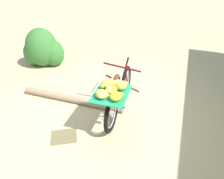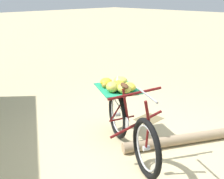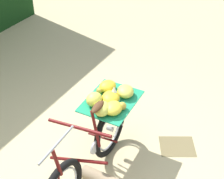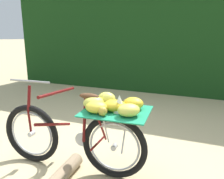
{
  "view_description": "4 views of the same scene",
  "coord_description": "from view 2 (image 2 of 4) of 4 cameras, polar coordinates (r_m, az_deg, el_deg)",
  "views": [
    {
      "loc": [
        0.68,
        3.05,
        2.53
      ],
      "look_at": [
        0.22,
        0.45,
        0.84
      ],
      "focal_mm": 31.75,
      "sensor_mm": 36.0,
      "label": 1
    },
    {
      "loc": [
        -2.68,
        -2.37,
        2.11
      ],
      "look_at": [
        0.2,
        0.54,
        0.75
      ],
      "focal_mm": 46.6,
      "sensor_mm": 36.0,
      "label": 2
    },
    {
      "loc": [
        0.26,
        -2.55,
        3.17
      ],
      "look_at": [
        0.24,
        0.45,
        0.94
      ],
      "focal_mm": 54.42,
      "sensor_mm": 36.0,
      "label": 3
    },
    {
      "loc": [
        2.53,
        0.06,
        1.62
      ],
      "look_at": [
        0.12,
        0.43,
        0.98
      ],
      "focal_mm": 38.57,
      "sensor_mm": 36.0,
      "label": 4
    }
  ],
  "objects": [
    {
      "name": "bicycle",
      "position": [
        4.03,
        2.78,
        -4.69
      ],
      "size": [
        1.07,
        1.72,
        1.03
      ],
      "rotation": [
        0.0,
        0.0,
        -2.04
      ],
      "color": "black",
      "rests_on": "ground_plane"
    },
    {
      "name": "ground_plane",
      "position": [
        4.16,
        3.31,
        -12.12
      ],
      "size": [
        60.0,
        60.0,
        0.0
      ],
      "primitive_type": "plane",
      "color": "#C6B284"
    },
    {
      "name": "leaf_litter_patch",
      "position": [
        5.18,
        7.22,
        -5.74
      ],
      "size": [
        0.44,
        0.36,
        0.01
      ],
      "primitive_type": "cube",
      "color": "olive",
      "rests_on": "ground_plane"
    },
    {
      "name": "fallen_log",
      "position": [
        4.54,
        16.15,
        -8.99
      ],
      "size": [
        2.08,
        1.22,
        0.15
      ],
      "primitive_type": "cylinder",
      "rotation": [
        0.0,
        1.57,
        -0.49
      ],
      "color": "#9E8466",
      "rests_on": "ground_plane"
    }
  ]
}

